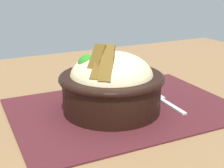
% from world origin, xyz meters
% --- Properties ---
extents(table, '(1.28, 0.98, 0.71)m').
position_xyz_m(table, '(0.00, 0.00, 0.65)').
color(table, olive).
rests_on(table, ground_plane).
extents(placemat, '(0.41, 0.29, 0.00)m').
position_xyz_m(placemat, '(0.00, -0.00, 0.71)').
color(placemat, '#47191E').
rests_on(placemat, table).
extents(bowl, '(0.19, 0.19, 0.13)m').
position_xyz_m(bowl, '(-0.03, -0.00, 0.76)').
color(bowl, black).
rests_on(bowl, placemat).
extents(fork, '(0.02, 0.13, 0.00)m').
position_xyz_m(fork, '(0.08, -0.01, 0.72)').
color(fork, silver).
rests_on(fork, placemat).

